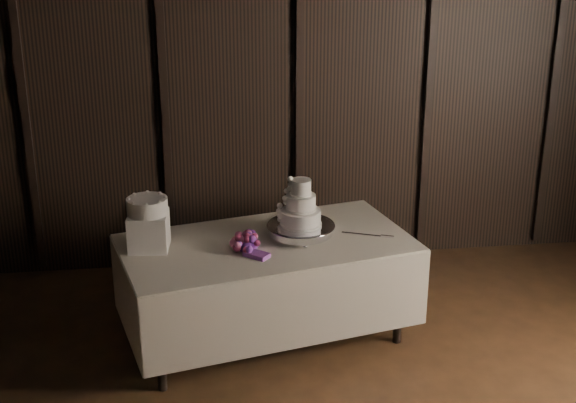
% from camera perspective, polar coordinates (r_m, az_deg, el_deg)
% --- Properties ---
extents(room, '(6.08, 7.08, 3.08)m').
position_cam_1_polar(room, '(3.42, 9.31, -5.05)').
color(room, black).
rests_on(room, ground).
extents(display_table, '(2.17, 1.47, 0.76)m').
position_cam_1_polar(display_table, '(5.69, -1.51, -6.05)').
color(display_table, beige).
rests_on(display_table, ground).
extents(cake_stand, '(0.50, 0.50, 0.09)m').
position_cam_1_polar(cake_stand, '(5.61, 0.91, -2.11)').
color(cake_stand, silver).
rests_on(cake_stand, display_table).
extents(wedding_cake, '(0.32, 0.28, 0.33)m').
position_cam_1_polar(wedding_cake, '(5.53, 0.69, -0.48)').
color(wedding_cake, white).
rests_on(wedding_cake, cake_stand).
extents(bouquet, '(0.45, 0.46, 0.18)m').
position_cam_1_polar(bouquet, '(5.40, -2.90, -2.89)').
color(bouquet, '#B34E7A').
rests_on(bouquet, display_table).
extents(box_pedestal, '(0.28, 0.28, 0.25)m').
position_cam_1_polar(box_pedestal, '(5.48, -9.87, -2.07)').
color(box_pedestal, white).
rests_on(box_pedestal, display_table).
extents(small_cake, '(0.28, 0.28, 0.11)m').
position_cam_1_polar(small_cake, '(5.42, -9.98, -0.32)').
color(small_cake, white).
rests_on(small_cake, box_pedestal).
extents(cake_knife, '(0.35, 0.17, 0.01)m').
position_cam_1_polar(cake_knife, '(5.68, 5.23, -2.34)').
color(cake_knife, silver).
rests_on(cake_knife, display_table).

